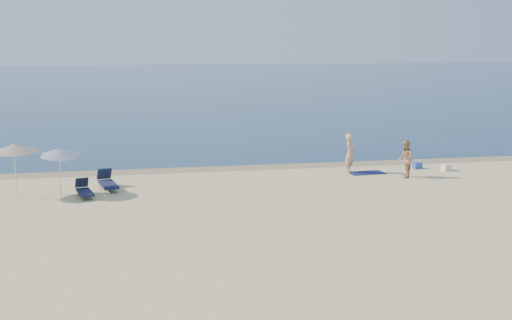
{
  "coord_description": "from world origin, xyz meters",
  "views": [
    {
      "loc": [
        -7.33,
        -11.95,
        6.19
      ],
      "look_at": [
        -2.03,
        16.0,
        1.0
      ],
      "focal_mm": 45.0,
      "sensor_mm": 36.0,
      "label": 1
    }
  ],
  "objects_px": {
    "umbrella_near": "(60,152)",
    "blue_cooler": "(417,165)",
    "person_left": "(350,153)",
    "person_right": "(405,159)"
  },
  "relations": [
    {
      "from": "person_right",
      "to": "umbrella_near",
      "type": "relative_size",
      "value": 0.81
    },
    {
      "from": "person_right",
      "to": "umbrella_near",
      "type": "distance_m",
      "value": 15.43
    },
    {
      "from": "umbrella_near",
      "to": "person_left",
      "type": "bearing_deg",
      "value": -13.77
    },
    {
      "from": "person_right",
      "to": "umbrella_near",
      "type": "xyz_separation_m",
      "value": [
        -15.37,
        -0.91,
        0.96
      ]
    },
    {
      "from": "person_left",
      "to": "umbrella_near",
      "type": "height_order",
      "value": "umbrella_near"
    },
    {
      "from": "blue_cooler",
      "to": "person_right",
      "type": "bearing_deg",
      "value": -139.97
    },
    {
      "from": "blue_cooler",
      "to": "umbrella_near",
      "type": "height_order",
      "value": "umbrella_near"
    },
    {
      "from": "person_left",
      "to": "person_right",
      "type": "xyz_separation_m",
      "value": [
        2.17,
        -1.52,
        -0.08
      ]
    },
    {
      "from": "umbrella_near",
      "to": "blue_cooler",
      "type": "bearing_deg",
      "value": -14.6
    },
    {
      "from": "person_left",
      "to": "blue_cooler",
      "type": "distance_m",
      "value": 3.81
    }
  ]
}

